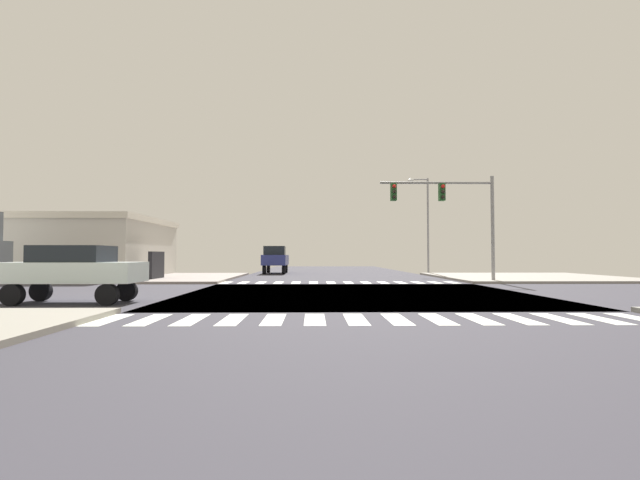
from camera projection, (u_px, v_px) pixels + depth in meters
ground at (357, 294)px, 18.08m from camera, size 90.00×90.00×0.05m
sidewalk_corner_ne at (528, 277)px, 30.29m from camera, size 12.00×12.00×0.14m
sidewalk_corner_nw at (147, 277)px, 29.85m from camera, size 12.00×12.00×0.14m
crosswalk_near at (376, 319)px, 10.78m from camera, size 13.50×2.00×0.01m
crosswalk_far at (340, 282)px, 25.37m from camera, size 13.50×2.00×0.01m
traffic_signal_mast at (448, 203)px, 25.65m from camera, size 6.66×0.55×6.19m
street_lamp at (425, 217)px, 36.88m from camera, size 1.78×0.32×8.02m
bank_building at (81, 248)px, 31.16m from camera, size 12.23×10.14×4.19m
pickup_nearside_1 at (276, 259)px, 38.12m from camera, size 2.00×5.10×2.35m
sedan_leading_2 at (73, 269)px, 14.45m from camera, size 4.30×1.80×1.88m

